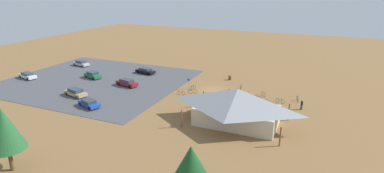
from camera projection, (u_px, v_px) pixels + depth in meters
name	position (u px, v px, depth m)	size (l,w,h in m)	color
ground	(213.00, 90.00, 60.15)	(160.00, 160.00, 0.00)	olive
parking_lot_asphalt	(96.00, 80.00, 66.04)	(36.54, 32.06, 0.05)	#4C4C51
bike_pavilion	(237.00, 104.00, 44.82)	(14.08, 8.95, 5.40)	beige
trash_bin	(230.00, 78.00, 66.41)	(0.60, 0.60, 0.90)	brown
lot_sign	(188.00, 82.00, 60.36)	(0.56, 0.08, 2.20)	#99999E
pine_far_east	(191.00, 166.00, 26.84)	(3.86, 3.86, 6.56)	brown
pine_mideast	(4.00, 129.00, 32.80)	(3.91, 3.91, 7.41)	brown
bicycle_silver_front_row	(193.00, 91.00, 58.17)	(1.40, 1.06, 0.88)	black
bicycle_red_lone_east	(273.00, 106.00, 51.10)	(1.22, 1.37, 0.85)	black
bicycle_orange_near_sign	(258.00, 98.00, 55.06)	(1.56, 0.88, 0.85)	black
bicycle_green_edge_north	(193.00, 88.00, 60.37)	(0.60, 1.63, 0.83)	black
bicycle_black_trailside	(231.00, 92.00, 58.19)	(1.55, 0.67, 0.82)	black
bicycle_yellow_edge_south	(241.00, 87.00, 60.75)	(0.48, 1.72, 0.82)	black
bicycle_teal_yard_center	(280.00, 101.00, 53.62)	(1.63, 0.68, 0.83)	black
bicycle_white_lone_west	(297.00, 99.00, 54.49)	(0.56, 1.66, 0.89)	black
bicycle_blue_near_porch	(207.00, 95.00, 56.45)	(1.34, 1.14, 0.80)	black
bicycle_purple_yard_front	(266.00, 102.00, 53.16)	(1.72, 0.51, 0.85)	black
bicycle_silver_back_row	(263.00, 94.00, 56.62)	(1.02, 1.46, 0.87)	black
bicycle_red_by_bin	(181.00, 93.00, 57.54)	(1.69, 0.48, 0.84)	black
car_white_far_end	(27.00, 75.00, 67.23)	(4.85, 2.71, 1.30)	white
car_black_aisle_side	(145.00, 71.00, 70.89)	(4.90, 2.52, 1.29)	black
car_silver_by_curb	(81.00, 63.00, 77.59)	(4.67, 2.57, 1.31)	#BCBCC1
car_blue_end_stall	(89.00, 103.00, 51.76)	(4.65, 3.10, 1.23)	#1E42B2
car_tan_near_entry	(76.00, 92.00, 56.80)	(5.05, 2.90, 1.35)	tan
car_maroon_second_row	(127.00, 83.00, 62.24)	(4.94, 2.64, 1.41)	maroon
car_green_back_corner	(93.00, 75.00, 67.52)	(4.57, 2.95, 1.41)	#1E6B3D
visitor_near_lot	(302.00, 105.00, 50.60)	(0.36, 0.38, 1.67)	#2D3347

